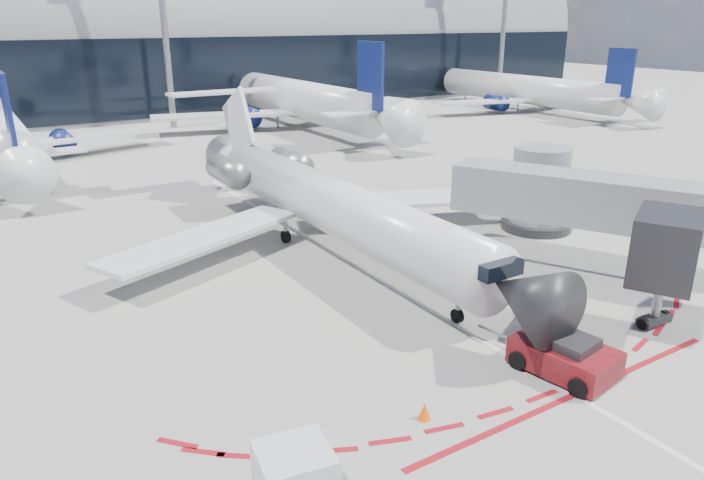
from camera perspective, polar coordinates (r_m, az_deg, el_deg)
ground at (r=29.80m, az=2.32°, el=-3.50°), size 260.00×260.00×0.00m
apron_centerline at (r=31.34m, az=0.26°, el=-2.28°), size 0.25×40.00×0.01m
apron_stop_bar at (r=22.38m, az=19.60°, el=-13.09°), size 14.00×0.25×0.01m
terminal_building at (r=88.98m, az=-22.94°, el=16.07°), size 150.00×24.15×24.00m
jet_bridge at (r=33.18m, az=19.58°, el=3.29°), size 10.03×15.20×4.90m
light_mast_centre at (r=73.52m, az=-16.82°, el=19.43°), size 0.70×0.70×25.00m
light_mast_east at (r=99.81m, az=13.71°, el=19.51°), size 0.70×0.70×25.00m
regional_jet at (r=33.42m, az=-2.67°, el=3.65°), size 24.37×30.05×7.53m
pushback_tug at (r=23.24m, az=18.79°, el=-9.97°), size 2.74×5.46×1.39m
ramp_worker at (r=23.17m, az=17.20°, el=-9.34°), size 0.70×0.67×1.61m
safety_cone_left at (r=20.03m, az=6.61°, el=-15.19°), size 0.41×0.41×0.57m
bg_airliner_2 at (r=72.95m, az=-5.55°, el=15.05°), size 37.44×39.64×12.11m
bg_airliner_3 at (r=88.32m, az=15.60°, el=14.72°), size 32.71×34.64×10.58m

